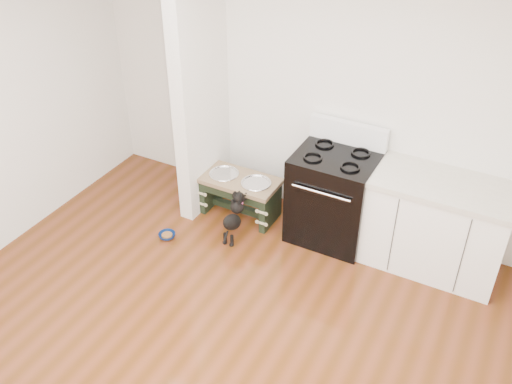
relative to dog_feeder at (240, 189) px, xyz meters
name	(u,v)px	position (x,y,z in m)	size (l,w,h in m)	color
ground	(191,383)	(0.72, -2.03, -0.31)	(5.00, 5.00, 0.00)	#4D270D
room_shell	(174,209)	(0.72, -2.03, 1.31)	(5.00, 5.00, 5.00)	silver
partition_wall	(200,85)	(-0.46, 0.07, 1.04)	(0.15, 0.80, 2.70)	silver
oven_range	(333,195)	(0.97, 0.13, 0.16)	(0.76, 0.69, 1.14)	black
cabinet_run	(436,225)	(1.95, 0.15, 0.14)	(1.24, 0.64, 0.91)	white
dog_feeder	(240,189)	(0.00, 0.00, 0.00)	(0.81, 0.43, 0.46)	black
puppy	(234,216)	(0.14, -0.37, -0.05)	(0.14, 0.41, 0.49)	black
floor_bowl	(167,236)	(-0.45, -0.69, -0.29)	(0.20, 0.20, 0.05)	#0B2052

